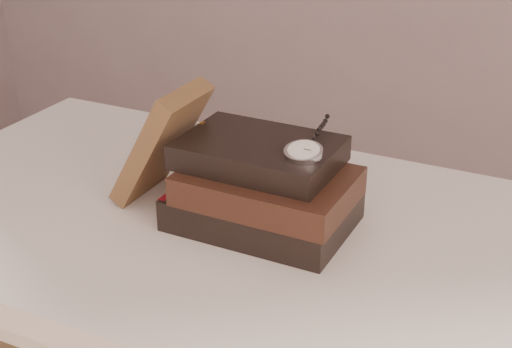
% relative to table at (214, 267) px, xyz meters
% --- Properties ---
extents(table, '(1.00, 0.60, 0.75)m').
position_rel_table_xyz_m(table, '(0.00, 0.00, 0.00)').
color(table, silver).
rests_on(table, ground).
extents(book_stack, '(0.25, 0.17, 0.12)m').
position_rel_table_xyz_m(book_stack, '(0.08, 0.00, 0.15)').
color(book_stack, black).
rests_on(book_stack, table).
extents(journal, '(0.12, 0.12, 0.18)m').
position_rel_table_xyz_m(journal, '(-0.09, 0.01, 0.18)').
color(journal, '#452E1A').
rests_on(journal, table).
extents(pocket_watch, '(0.05, 0.15, 0.02)m').
position_rel_table_xyz_m(pocket_watch, '(0.14, -0.01, 0.22)').
color(pocket_watch, silver).
rests_on(pocket_watch, book_stack).
extents(eyeglasses, '(0.10, 0.12, 0.05)m').
position_rel_table_xyz_m(eyeglasses, '(-0.01, 0.09, 0.16)').
color(eyeglasses, silver).
rests_on(eyeglasses, book_stack).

